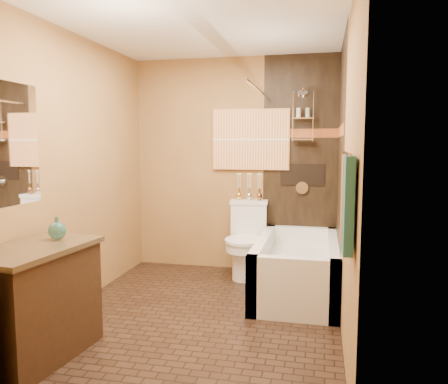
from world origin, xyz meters
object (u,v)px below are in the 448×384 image
(toilet, at_px, (246,239))
(bathtub, at_px, (297,272))
(sunset_painting, at_px, (251,140))
(vanity, at_px, (33,302))

(toilet, bearing_deg, bathtub, -41.49)
(sunset_painting, xyz_separation_m, toilet, (0.00, -0.28, -1.12))
(sunset_painting, bearing_deg, toilet, -90.00)
(sunset_painting, distance_m, vanity, 2.95)
(bathtub, bearing_deg, toilet, 143.21)
(toilet, xyz_separation_m, vanity, (-1.12, -2.20, -0.03))
(sunset_painting, height_order, bathtub, sunset_painting)
(toilet, bearing_deg, sunset_painting, 85.30)
(toilet, height_order, vanity, toilet)
(sunset_painting, xyz_separation_m, bathtub, (0.60, -0.73, -1.33))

